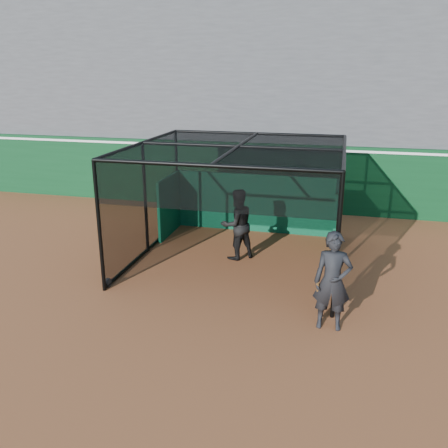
# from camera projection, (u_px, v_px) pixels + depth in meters

# --- Properties ---
(ground) EXTENTS (120.00, 120.00, 0.00)m
(ground) POSITION_uv_depth(u_px,v_px,m) (193.00, 310.00, 10.49)
(ground) COLOR brown
(ground) RESTS_ON ground
(outfield_wall) EXTENTS (50.00, 0.50, 2.50)m
(outfield_wall) POSITION_uv_depth(u_px,v_px,m) (260.00, 175.00, 17.93)
(outfield_wall) COLOR #0A3919
(outfield_wall) RESTS_ON ground
(grandstand) EXTENTS (50.00, 7.85, 8.95)m
(grandstand) POSITION_uv_depth(u_px,v_px,m) (277.00, 84.00, 20.43)
(grandstand) COLOR #4C4C4F
(grandstand) RESTS_ON ground
(batting_cage) EXTENTS (5.48, 5.48, 3.18)m
(batting_cage) POSITION_uv_depth(u_px,v_px,m) (238.00, 205.00, 12.85)
(batting_cage) COLOR black
(batting_cage) RESTS_ON ground
(batter) EXTENTS (1.23, 1.21, 1.99)m
(batter) POSITION_uv_depth(u_px,v_px,m) (237.00, 224.00, 13.13)
(batter) COLOR black
(batter) RESTS_ON ground
(on_deck_player) EXTENTS (0.77, 0.52, 2.07)m
(on_deck_player) POSITION_uv_depth(u_px,v_px,m) (332.00, 281.00, 9.50)
(on_deck_player) COLOR black
(on_deck_player) RESTS_ON ground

